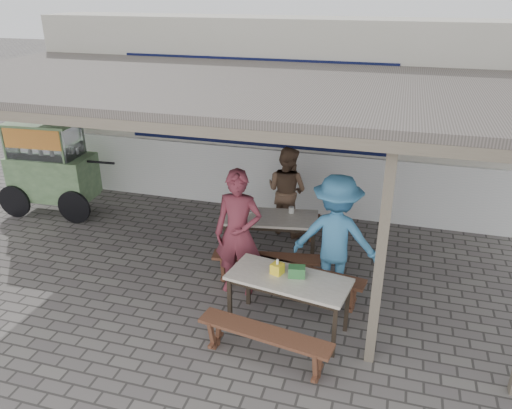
{
  "coord_description": "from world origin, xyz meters",
  "views": [
    {
      "loc": [
        2.36,
        -5.71,
        4.03
      ],
      "look_at": [
        0.45,
        0.9,
        0.99
      ],
      "focal_mm": 35.0,
      "sensor_mm": 36.0,
      "label": 1
    }
  ],
  "objects_px": {
    "bench_right_street": "(264,339)",
    "tissue_box": "(277,269)",
    "table_left": "(271,221)",
    "table_right": "(289,283)",
    "patron_street_side": "(238,233)",
    "donation_box": "(297,272)",
    "condiment_jar": "(291,210)",
    "bench_right_wall": "(307,278)",
    "patron_right_table": "(336,238)",
    "patron_wall_side": "(287,191)",
    "bench_left_street": "(266,263)",
    "vendor_cart": "(50,164)",
    "condiment_bowl": "(251,211)"
  },
  "relations": [
    {
      "from": "patron_wall_side",
      "to": "donation_box",
      "type": "distance_m",
      "value": 2.7
    },
    {
      "from": "condiment_jar",
      "to": "patron_right_table",
      "type": "bearing_deg",
      "value": -48.87
    },
    {
      "from": "bench_right_wall",
      "to": "patron_street_side",
      "type": "distance_m",
      "value": 1.13
    },
    {
      "from": "patron_street_side",
      "to": "patron_right_table",
      "type": "bearing_deg",
      "value": 9.21
    },
    {
      "from": "patron_right_table",
      "to": "patron_street_side",
      "type": "bearing_deg",
      "value": 11.97
    },
    {
      "from": "bench_right_wall",
      "to": "condiment_jar",
      "type": "height_order",
      "value": "condiment_jar"
    },
    {
      "from": "bench_right_wall",
      "to": "tissue_box",
      "type": "xyz_separation_m",
      "value": [
        -0.27,
        -0.65,
        0.48
      ]
    },
    {
      "from": "patron_wall_side",
      "to": "patron_right_table",
      "type": "xyz_separation_m",
      "value": [
        1.07,
        -1.73,
        0.11
      ]
    },
    {
      "from": "patron_street_side",
      "to": "tissue_box",
      "type": "relative_size",
      "value": 13.36
    },
    {
      "from": "vendor_cart",
      "to": "condiment_bowl",
      "type": "distance_m",
      "value": 4.14
    },
    {
      "from": "table_right",
      "to": "patron_right_table",
      "type": "xyz_separation_m",
      "value": [
        0.43,
        0.93,
        0.23
      ]
    },
    {
      "from": "bench_left_street",
      "to": "patron_wall_side",
      "type": "distance_m",
      "value": 1.78
    },
    {
      "from": "table_left",
      "to": "bench_right_wall",
      "type": "height_order",
      "value": "table_left"
    },
    {
      "from": "bench_right_street",
      "to": "patron_street_side",
      "type": "height_order",
      "value": "patron_street_side"
    },
    {
      "from": "condiment_jar",
      "to": "condiment_bowl",
      "type": "xyz_separation_m",
      "value": [
        -0.62,
        -0.15,
        -0.03
      ]
    },
    {
      "from": "patron_right_table",
      "to": "bench_right_wall",
      "type": "bearing_deg",
      "value": 35.83
    },
    {
      "from": "donation_box",
      "to": "condiment_jar",
      "type": "distance_m",
      "value": 1.87
    },
    {
      "from": "bench_right_wall",
      "to": "patron_wall_side",
      "type": "height_order",
      "value": "patron_wall_side"
    },
    {
      "from": "table_right",
      "to": "patron_street_side",
      "type": "xyz_separation_m",
      "value": [
        -0.86,
        0.66,
        0.24
      ]
    },
    {
      "from": "table_right",
      "to": "patron_street_side",
      "type": "distance_m",
      "value": 1.12
    },
    {
      "from": "bench_right_wall",
      "to": "patron_right_table",
      "type": "bearing_deg",
      "value": 44.71
    },
    {
      "from": "table_left",
      "to": "patron_right_table",
      "type": "xyz_separation_m",
      "value": [
        1.09,
        -0.7,
        0.23
      ]
    },
    {
      "from": "condiment_jar",
      "to": "patron_street_side",
      "type": "bearing_deg",
      "value": -111.88
    },
    {
      "from": "patron_street_side",
      "to": "donation_box",
      "type": "xyz_separation_m",
      "value": [
        0.95,
        -0.61,
        -0.09
      ]
    },
    {
      "from": "bench_right_wall",
      "to": "patron_wall_side",
      "type": "bearing_deg",
      "value": 120.14
    },
    {
      "from": "patron_right_table",
      "to": "condiment_bowl",
      "type": "height_order",
      "value": "patron_right_table"
    },
    {
      "from": "donation_box",
      "to": "condiment_bowl",
      "type": "bearing_deg",
      "value": 123.19
    },
    {
      "from": "bench_left_street",
      "to": "tissue_box",
      "type": "distance_m",
      "value": 1.07
    },
    {
      "from": "table_left",
      "to": "tissue_box",
      "type": "height_order",
      "value": "tissue_box"
    },
    {
      "from": "bench_right_wall",
      "to": "vendor_cart",
      "type": "relative_size",
      "value": 0.74
    },
    {
      "from": "patron_wall_side",
      "to": "tissue_box",
      "type": "height_order",
      "value": "patron_wall_side"
    },
    {
      "from": "patron_right_table",
      "to": "condiment_bowl",
      "type": "distance_m",
      "value": 1.64
    },
    {
      "from": "bench_right_wall",
      "to": "tissue_box",
      "type": "height_order",
      "value": "tissue_box"
    },
    {
      "from": "table_left",
      "to": "vendor_cart",
      "type": "height_order",
      "value": "vendor_cart"
    },
    {
      "from": "table_left",
      "to": "condiment_jar",
      "type": "distance_m",
      "value": 0.38
    },
    {
      "from": "table_left",
      "to": "condiment_bowl",
      "type": "height_order",
      "value": "condiment_bowl"
    },
    {
      "from": "patron_right_table",
      "to": "tissue_box",
      "type": "relative_size",
      "value": 13.19
    },
    {
      "from": "bench_right_wall",
      "to": "vendor_cart",
      "type": "xyz_separation_m",
      "value": [
        -5.21,
        1.59,
        0.61
      ]
    },
    {
      "from": "table_right",
      "to": "patron_wall_side",
      "type": "relative_size",
      "value": 1.0
    },
    {
      "from": "tissue_box",
      "to": "condiment_jar",
      "type": "relative_size",
      "value": 1.38
    },
    {
      "from": "condiment_bowl",
      "to": "tissue_box",
      "type": "bearing_deg",
      "value": -63.14
    },
    {
      "from": "bench_right_wall",
      "to": "patron_street_side",
      "type": "bearing_deg",
      "value": -168.54
    },
    {
      "from": "bench_left_street",
      "to": "table_left",
      "type": "bearing_deg",
      "value": 90.0
    },
    {
      "from": "table_left",
      "to": "table_right",
      "type": "relative_size",
      "value": 0.98
    },
    {
      "from": "bench_right_street",
      "to": "tissue_box",
      "type": "distance_m",
      "value": 0.9
    },
    {
      "from": "tissue_box",
      "to": "condiment_bowl",
      "type": "relative_size",
      "value": 0.75
    },
    {
      "from": "table_right",
      "to": "tissue_box",
      "type": "distance_m",
      "value": 0.23
    },
    {
      "from": "patron_street_side",
      "to": "tissue_box",
      "type": "xyz_separation_m",
      "value": [
        0.7,
        -0.61,
        -0.09
      ]
    },
    {
      "from": "vendor_cart",
      "to": "donation_box",
      "type": "bearing_deg",
      "value": -27.22
    },
    {
      "from": "table_right",
      "to": "condiment_jar",
      "type": "xyz_separation_m",
      "value": [
        -0.38,
        1.87,
        0.13
      ]
    }
  ]
}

